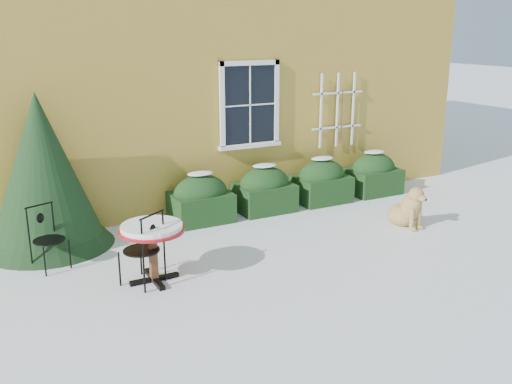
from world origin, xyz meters
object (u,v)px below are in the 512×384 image
bistro_table (152,234)px  dog (408,210)px  evergreen_shrub (44,186)px  patio_chair_near (144,248)px  patio_chair_far (47,238)px

bistro_table → dog: (4.64, 0.10, -0.38)m
evergreen_shrub → bistro_table: (1.06, -2.08, -0.30)m
dog → evergreen_shrub: bearing=154.9°
patio_chair_near → evergreen_shrub: bearing=-98.7°
evergreen_shrub → patio_chair_far: bearing=-98.5°
patio_chair_near → dog: (4.77, 0.13, -0.21)m
patio_chair_near → patio_chair_far: bearing=-80.3°
patio_chair_far → dog: size_ratio=1.08×
bistro_table → patio_chair_near: 0.22m
evergreen_shrub → dog: (5.70, -1.98, -0.68)m
dog → patio_chair_near: bearing=175.7°
evergreen_shrub → dog: 6.07m
evergreen_shrub → patio_chair_far: evergreen_shrub is taller
evergreen_shrub → patio_chair_far: 1.08m
bistro_table → patio_chair_near: size_ratio=0.86×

